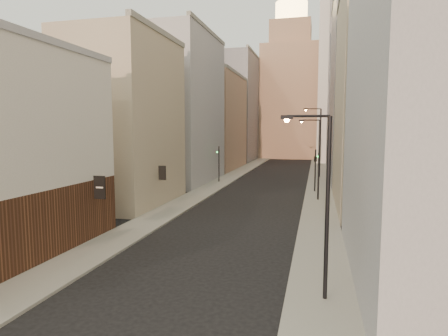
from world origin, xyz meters
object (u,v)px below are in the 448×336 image
clock_tower (290,89)px  streetlamp_mid (317,155)px  traffic_light_left (219,157)px  white_tower (337,76)px  streetlamp_near (323,197)px  streetlamp_far (318,138)px  traffic_light_right (315,160)px

clock_tower → streetlamp_mid: (7.17, -60.12, -12.90)m
traffic_light_left → white_tower: bearing=-128.7°
white_tower → streetlamp_mid: (-3.83, -46.12, -13.88)m
streetlamp_near → streetlamp_far: (-0.12, 42.05, 1.43)m
white_tower → traffic_light_right: size_ratio=8.30×
white_tower → traffic_light_left: 42.32m
clock_tower → streetlamp_mid: 61.91m
streetlamp_near → streetlamp_far: streetlamp_far is taller
white_tower → streetlamp_mid: white_tower is taller
clock_tower → white_tower: 17.83m
white_tower → streetlamp_near: white_tower is taller
streetlamp_far → traffic_light_right: 13.92m
white_tower → streetlamp_mid: bearing=-94.7°
clock_tower → streetlamp_mid: bearing=-83.2°
streetlamp_near → white_tower: bearing=74.4°
clock_tower → streetlamp_near: bearing=-84.9°
streetlamp_mid → traffic_light_right: size_ratio=1.66×
clock_tower → traffic_light_right: clock_tower is taller
white_tower → streetlamp_far: (-3.67, -27.22, -12.66)m
streetlamp_mid → streetlamp_far: bearing=78.7°
white_tower → clock_tower: bearing=128.2°
streetlamp_mid → traffic_light_right: streetlamp_mid is taller
clock_tower → streetlamp_mid: size_ratio=5.42×
streetlamp_far → traffic_light_left: (-13.17, -8.53, -2.48)m
white_tower → streetlamp_far: bearing=-97.7°
streetlamp_mid → streetlamp_near: bearing=-100.2°
streetlamp_near → streetlamp_mid: size_ratio=0.95×
streetlamp_near → traffic_light_right: 28.31m
clock_tower → streetlamp_far: (7.33, -41.22, -11.69)m
streetlamp_far → traffic_light_left: 15.89m
clock_tower → traffic_light_left: 52.06m
streetlamp_far → traffic_light_right: bearing=-109.8°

